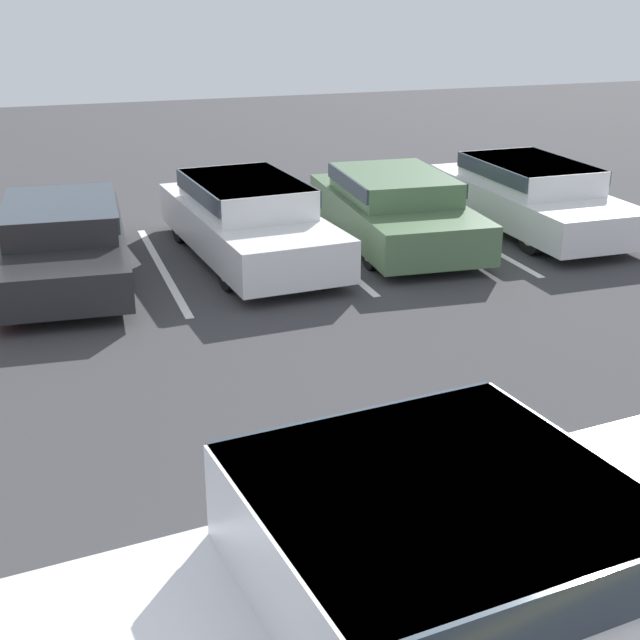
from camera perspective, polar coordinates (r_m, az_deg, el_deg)
stall_stripe_c at (r=14.15m, az=-10.09°, el=3.30°), size 0.12×4.63×0.01m
stall_stripe_d at (r=14.75m, az=0.30°, el=4.37°), size 0.12×4.63×0.01m
stall_stripe_e at (r=15.79m, az=9.61°, el=5.21°), size 0.12×4.63×0.01m
stall_stripe_f at (r=17.20m, az=17.60°, el=5.82°), size 0.12×4.63×0.01m
pickup_truck at (r=5.43m, az=9.87°, el=-17.76°), size 5.69×2.64×1.78m
parked_sedan_b at (r=13.86m, az=-16.14°, el=5.11°), size 2.09×4.77×1.16m
parked_sedan_c at (r=14.33m, az=-4.66°, el=6.60°), size 2.09×4.82×1.27m
parked_sedan_d at (r=15.19m, az=4.81°, el=7.26°), size 2.12×4.48×1.19m
parked_sedan_e at (r=16.47m, az=13.30°, el=7.92°), size 1.79×4.77×1.21m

